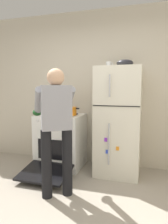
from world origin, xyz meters
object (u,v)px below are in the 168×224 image
object	(u,v)px
coffee_mug	(109,65)
person_cook	(56,121)
refrigerator	(118,121)
red_pot	(68,111)
stove_range	(61,141)
mixing_bowl	(125,63)

from	to	relation	value
coffee_mug	person_cook	bearing A→B (deg)	-116.05
refrigerator	red_pot	xyz separation A→B (m)	(-0.83, -0.05, 0.14)
stove_range	red_pot	xyz separation A→B (m)	(0.16, -0.03, 0.54)
person_cook	red_pot	xyz separation A→B (m)	(-0.18, 0.88, 0.02)
refrigerator	stove_range	size ratio (longest dim) A/B	1.38
stove_range	person_cook	xyz separation A→B (m)	(0.34, -0.91, 0.52)
refrigerator	coffee_mug	xyz separation A→B (m)	(-0.18, 0.05, 0.89)
stove_range	red_pot	size ratio (longest dim) A/B	3.22
mixing_bowl	stove_range	bearing A→B (deg)	-179.05
red_pot	mixing_bowl	distance (m)	1.19
person_cook	coffee_mug	distance (m)	1.33
person_cook	coffee_mug	world-z (taller)	coffee_mug
red_pot	mixing_bowl	xyz separation A→B (m)	(0.91, 0.05, 0.76)
stove_range	person_cook	bearing A→B (deg)	-69.69
refrigerator	red_pot	bearing A→B (deg)	-176.59
refrigerator	mixing_bowl	distance (m)	0.90
person_cook	red_pot	bearing A→B (deg)	101.39
stove_range	mixing_bowl	bearing A→B (deg)	0.95
stove_range	coffee_mug	size ratio (longest dim) A/B	10.87
red_pot	mixing_bowl	bearing A→B (deg)	3.13
red_pot	mixing_bowl	world-z (taller)	mixing_bowl
red_pot	coffee_mug	distance (m)	1.00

